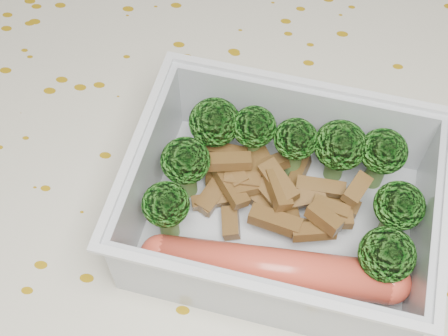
# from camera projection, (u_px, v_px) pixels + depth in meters

# --- Properties ---
(dining_table) EXTENTS (1.40, 0.90, 0.75)m
(dining_table) POSITION_uv_depth(u_px,v_px,m) (218.00, 241.00, 0.52)
(dining_table) COLOR brown
(dining_table) RESTS_ON ground
(tablecloth) EXTENTS (1.46, 0.96, 0.19)m
(tablecloth) POSITION_uv_depth(u_px,v_px,m) (217.00, 212.00, 0.48)
(tablecloth) COLOR beige
(tablecloth) RESTS_ON dining_table
(lunch_container) EXTENTS (0.21, 0.17, 0.07)m
(lunch_container) POSITION_uv_depth(u_px,v_px,m) (280.00, 210.00, 0.41)
(lunch_container) COLOR silver
(lunch_container) RESTS_ON tablecloth
(broccoli_florets) EXTENTS (0.18, 0.12, 0.05)m
(broccoli_florets) POSITION_uv_depth(u_px,v_px,m) (293.00, 169.00, 0.41)
(broccoli_florets) COLOR #608C3F
(broccoli_florets) RESTS_ON lunch_container
(meat_pile) EXTENTS (0.12, 0.07, 0.03)m
(meat_pile) POSITION_uv_depth(u_px,v_px,m) (272.00, 192.00, 0.42)
(meat_pile) COLOR brown
(meat_pile) RESTS_ON lunch_container
(sausage) EXTENTS (0.17, 0.03, 0.03)m
(sausage) POSITION_uv_depth(u_px,v_px,m) (274.00, 269.00, 0.39)
(sausage) COLOR #CE4530
(sausage) RESTS_ON lunch_container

